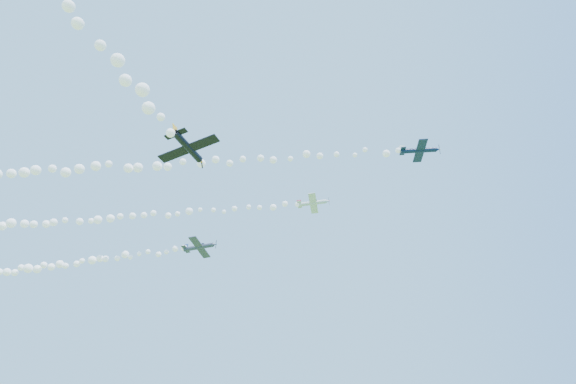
# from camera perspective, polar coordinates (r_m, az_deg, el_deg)

# --- Properties ---
(plane_white) EXTENTS (7.03, 7.25, 1.86)m
(plane_white) POSITION_cam_1_polar(r_m,az_deg,el_deg) (99.74, 2.99, -1.31)
(plane_white) COLOR silver
(smoke_trail_white) EXTENTS (76.55, 4.47, 2.95)m
(smoke_trail_white) POSITION_cam_1_polar(r_m,az_deg,el_deg) (109.75, -18.51, -2.75)
(smoke_trail_white) COLOR white
(plane_navy) EXTENTS (6.49, 6.77, 1.94)m
(plane_navy) POSITION_cam_1_polar(r_m,az_deg,el_deg) (79.17, 15.35, 4.78)
(plane_navy) COLOR #0C1836
(smoke_trail_navy) EXTENTS (74.78, 3.75, 2.59)m
(smoke_trail_navy) POSITION_cam_1_polar(r_m,az_deg,el_deg) (81.11, -13.06, 3.30)
(smoke_trail_navy) COLOR white
(plane_grey) EXTENTS (7.64, 8.03, 2.09)m
(plane_grey) POSITION_cam_1_polar(r_m,az_deg,el_deg) (101.86, -10.43, -6.43)
(plane_grey) COLOR #313648
(smoke_trail_grey) EXTENTS (63.93, 12.11, 3.38)m
(smoke_trail_grey) POSITION_cam_1_polar(r_m,az_deg,el_deg) (119.86, -25.85, -7.80)
(smoke_trail_grey) COLOR white
(plane_black) EXTENTS (8.18, 7.84, 2.31)m
(plane_black) POSITION_cam_1_polar(r_m,az_deg,el_deg) (63.84, -11.71, 5.16)
(plane_black) COLOR black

